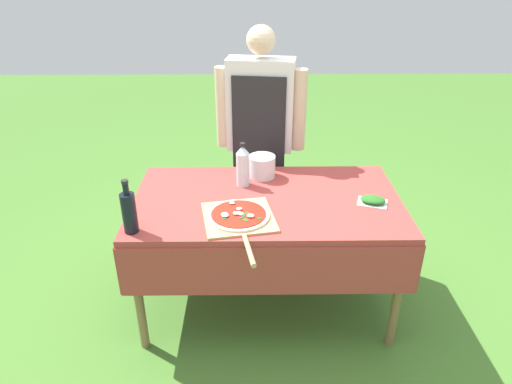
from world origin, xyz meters
name	(u,v)px	position (x,y,z in m)	size (l,w,h in m)	color
ground_plane	(266,300)	(0.00, 0.00, 0.00)	(12.00, 12.00, 0.00)	#477A2D
prep_table	(267,211)	(0.00, 0.00, 0.64)	(1.49, 0.86, 0.72)	#A83D38
person_cook	(260,127)	(-0.02, 0.62, 0.92)	(0.58, 0.24, 1.55)	#70604C
pizza_on_peel	(239,217)	(-0.15, -0.22, 0.74)	(0.41, 0.62, 0.05)	tan
oil_bottle	(129,212)	(-0.67, -0.33, 0.83)	(0.07, 0.07, 0.28)	black
water_bottle	(243,166)	(-0.13, 0.17, 0.85)	(0.08, 0.08, 0.26)	silver
herb_container	(373,200)	(0.57, -0.06, 0.74)	(0.18, 0.15, 0.04)	silver
mixing_tub	(262,166)	(-0.02, 0.28, 0.79)	(0.16, 0.16, 0.13)	silver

